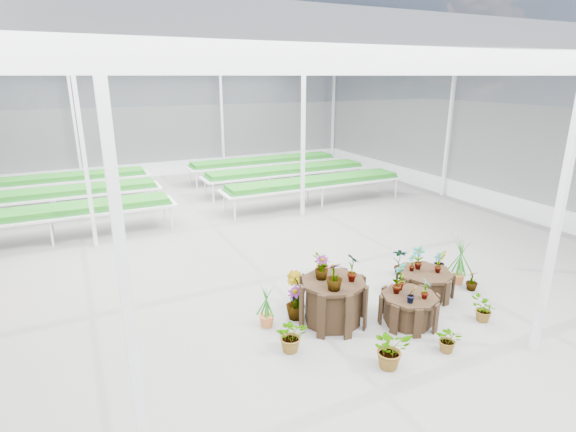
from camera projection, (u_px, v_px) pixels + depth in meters
name	position (u px, v px, depth m)	size (l,w,h in m)	color
ground_plane	(264.00, 286.00, 9.39)	(24.00, 24.00, 0.00)	gray
greenhouse_shell	(262.00, 181.00, 8.71)	(18.00, 24.00, 4.50)	white
steel_frame	(262.00, 181.00, 8.71)	(18.00, 24.00, 4.50)	silver
nursery_benches	(182.00, 190.00, 15.44)	(16.00, 7.00, 0.84)	silver
plinth_tall	(333.00, 302.00, 7.88)	(1.18, 1.18, 0.81)	black
plinth_mid	(409.00, 309.00, 7.91)	(1.01, 1.01, 0.53)	black
plinth_low	(425.00, 283.00, 8.93)	(1.09, 1.09, 0.49)	black
nursery_plants	(376.00, 293.00, 8.05)	(4.76, 3.13, 1.33)	#1C6618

